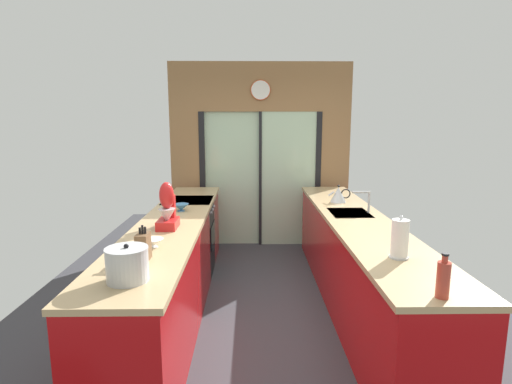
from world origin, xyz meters
name	(u,v)px	position (x,y,z in m)	size (l,w,h in m)	color
ground_plane	(264,294)	(0.00, 0.60, -0.01)	(5.04, 7.60, 0.02)	#38383D
back_wall_unit	(260,144)	(0.00, 2.40, 1.52)	(2.64, 0.12, 2.70)	olive
left_counter_run	(171,269)	(-0.91, 0.13, 0.47)	(0.62, 3.80, 0.92)	#AD0C0F
right_counter_run	(356,262)	(0.91, 0.30, 0.46)	(0.62, 3.80, 0.92)	#AD0C0F
sink_faucet	(366,198)	(1.05, 0.55, 1.08)	(0.19, 0.02, 0.23)	#B7BABC
oven_range	(189,237)	(-0.91, 1.25, 0.46)	(0.60, 0.60, 0.92)	black
mixing_bowl_near	(153,243)	(-0.89, -0.59, 0.96)	(0.16, 0.16, 0.07)	silver
mixing_bowl_far	(181,207)	(-0.89, 0.65, 0.96)	(0.17, 0.17, 0.08)	teal
knife_block	(143,247)	(-0.89, -0.87, 1.02)	(0.08, 0.14, 0.25)	brown
stand_mixer	(167,211)	(-0.89, -0.04, 1.08)	(0.17, 0.27, 0.42)	red
stock_pot	(127,264)	(-0.89, -1.23, 1.02)	(0.25, 0.25, 0.23)	#B7BABC
kettle	(338,194)	(0.89, 1.10, 1.01)	(0.27, 0.18, 0.21)	#B7BABC
soap_bottle	(443,279)	(0.89, -1.49, 1.03)	(0.07, 0.07, 0.25)	#B23D2D
paper_towel_roll	(400,239)	(0.89, -0.85, 1.06)	(0.14, 0.14, 0.30)	#B7BABC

